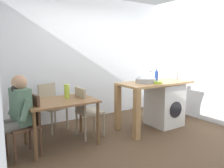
% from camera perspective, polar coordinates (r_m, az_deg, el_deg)
% --- Properties ---
extents(ground_plane, '(5.46, 5.46, 0.00)m').
position_cam_1_polar(ground_plane, '(3.89, 4.92, -14.68)').
color(ground_plane, '#4C3826').
extents(wall_back, '(4.60, 0.10, 2.70)m').
position_cam_1_polar(wall_back, '(5.07, -7.13, 6.49)').
color(wall_back, silver).
rests_on(wall_back, ground_plane).
extents(wall_counter_side, '(0.10, 3.80, 2.70)m').
position_cam_1_polar(wall_counter_side, '(5.18, 24.41, 5.82)').
color(wall_counter_side, silver).
rests_on(wall_counter_side, ground_plane).
extents(dining_table, '(1.10, 0.76, 0.74)m').
position_cam_1_polar(dining_table, '(3.71, -12.94, -5.54)').
color(dining_table, brown).
rests_on(dining_table, ground_plane).
extents(chair_person_seat, '(0.47, 0.47, 0.90)m').
position_cam_1_polar(chair_person_seat, '(3.53, -20.85, -8.94)').
color(chair_person_seat, '#4C3323').
rests_on(chair_person_seat, ground_plane).
extents(chair_opposite, '(0.40, 0.40, 0.90)m').
position_cam_1_polar(chair_opposite, '(3.97, -6.62, -6.46)').
color(chair_opposite, gray).
rests_on(chair_opposite, ground_plane).
extents(chair_spare_by_wall, '(0.51, 0.51, 0.90)m').
position_cam_1_polar(chair_spare_by_wall, '(4.48, -15.36, -4.96)').
color(chair_spare_by_wall, gray).
rests_on(chair_spare_by_wall, ground_plane).
extents(seated_person, '(0.54, 0.54, 1.20)m').
position_cam_1_polar(seated_person, '(3.43, -23.49, -6.76)').
color(seated_person, '#595651').
rests_on(seated_person, ground_plane).
extents(kitchen_counter, '(1.50, 0.68, 0.92)m').
position_cam_1_polar(kitchen_counter, '(4.35, 8.98, -1.73)').
color(kitchen_counter, tan).
rests_on(kitchen_counter, ground_plane).
extents(washing_machine, '(0.60, 0.61, 0.86)m').
position_cam_1_polar(washing_machine, '(4.74, 13.20, -5.08)').
color(washing_machine, silver).
rests_on(washing_machine, ground_plane).
extents(sink_basin, '(0.38, 0.38, 0.09)m').
position_cam_1_polar(sink_basin, '(4.28, 8.53, 0.88)').
color(sink_basin, '#9EA0A5').
rests_on(sink_basin, kitchen_counter).
extents(tap, '(0.02, 0.02, 0.28)m').
position_cam_1_polar(tap, '(4.41, 7.02, 2.37)').
color(tap, '#B2B2B7').
rests_on(tap, kitchen_counter).
extents(bottle_tall_green, '(0.06, 0.06, 0.20)m').
position_cam_1_polar(bottle_tall_green, '(4.59, 9.81, 1.95)').
color(bottle_tall_green, silver).
rests_on(bottle_tall_green, kitchen_counter).
extents(bottle_squat_brown, '(0.07, 0.07, 0.27)m').
position_cam_1_polar(bottle_squat_brown, '(4.58, 11.24, 2.25)').
color(bottle_squat_brown, navy).
rests_on(bottle_squat_brown, kitchen_counter).
extents(mixing_bowl, '(0.17, 0.17, 0.05)m').
position_cam_1_polar(mixing_bowl, '(4.22, 11.52, 0.43)').
color(mixing_bowl, '#A8C63D').
rests_on(mixing_bowl, kitchen_counter).
extents(utensil_crock, '(0.11, 0.11, 0.30)m').
position_cam_1_polar(utensil_crock, '(4.95, 15.96, 1.97)').
color(utensil_crock, gray).
rests_on(utensil_crock, kitchen_counter).
extents(vase, '(0.09, 0.09, 0.23)m').
position_cam_1_polar(vase, '(3.81, -11.44, -1.83)').
color(vase, '#A8C63D').
rests_on(vase, dining_table).
extents(scissors, '(0.15, 0.06, 0.01)m').
position_cam_1_polar(scissors, '(4.36, 11.49, 0.39)').
color(scissors, '#B2B2B7').
rests_on(scissors, kitchen_counter).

